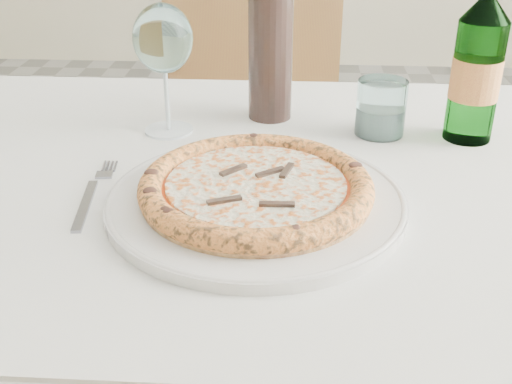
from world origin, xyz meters
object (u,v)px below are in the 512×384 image
at_px(dining_table, 260,231).
at_px(pizza, 256,187).
at_px(wine_bottle, 271,43).
at_px(plate, 256,200).
at_px(chair_far, 248,116).
at_px(tumbler, 381,111).
at_px(beer_bottle, 477,67).
at_px(wine_glass, 163,41).

xyz_separation_m(dining_table, pizza, (-0.00, -0.10, 0.12)).
distance_m(pizza, wine_bottle, 0.32).
xyz_separation_m(plate, pizza, (-0.00, 0.00, 0.02)).
bearing_deg(chair_far, plate, -85.11).
bearing_deg(tumbler, dining_table, -140.08).
distance_m(pizza, beer_bottle, 0.39).
distance_m(plate, tumbler, 0.30).
distance_m(dining_table, wine_bottle, 0.30).
bearing_deg(plate, pizza, 147.99).
bearing_deg(dining_table, chair_far, 95.49).
height_order(wine_glass, wine_bottle, wine_bottle).
bearing_deg(pizza, plate, -32.01).
distance_m(pizza, wine_glass, 0.30).
bearing_deg(pizza, wine_bottle, 89.39).
height_order(pizza, wine_bottle, wine_bottle).
bearing_deg(dining_table, plate, -90.00).
relative_size(chair_far, beer_bottle, 3.39).
distance_m(tumbler, wine_bottle, 0.20).
relative_size(plate, wine_bottle, 1.27).
bearing_deg(plate, wine_glass, 122.67).
distance_m(chair_far, beer_bottle, 0.83).
height_order(dining_table, pizza, pizza).
bearing_deg(plate, wine_bottle, 89.39).
height_order(dining_table, plate, plate).
distance_m(beer_bottle, wine_bottle, 0.31).
bearing_deg(tumbler, plate, -125.31).
height_order(pizza, tumbler, tumbler).
xyz_separation_m(chair_far, beer_bottle, (0.38, -0.66, 0.33)).
relative_size(dining_table, plate, 3.76).
bearing_deg(dining_table, wine_glass, 138.24).
bearing_deg(beer_bottle, chair_far, 119.93).
height_order(chair_far, wine_glass, wine_glass).
bearing_deg(chair_far, tumbler, -68.97).
relative_size(beer_bottle, wine_bottle, 0.96).
bearing_deg(wine_glass, pizza, -57.33).
bearing_deg(wine_glass, beer_bottle, 0.26).
relative_size(plate, tumbler, 4.31).
relative_size(dining_table, beer_bottle, 4.96).
xyz_separation_m(dining_table, plate, (0.00, -0.10, 0.10)).
bearing_deg(chair_far, dining_table, -84.51).
distance_m(plate, wine_bottle, 0.33).
relative_size(tumbler, wine_bottle, 0.29).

